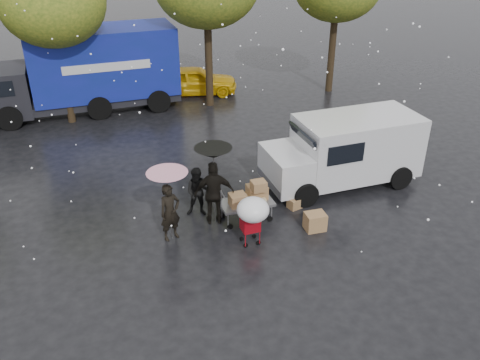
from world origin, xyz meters
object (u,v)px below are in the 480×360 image
object	(u,v)px
white_van	(346,149)
blue_truck	(85,71)
person_black	(214,193)
vendor_cart	(249,197)
yellow_taxi	(195,80)
shopping_cart	(253,212)
person_pink	(170,212)

from	to	relation	value
white_van	blue_truck	xyz separation A→B (m)	(-7.22, 9.41, 0.60)
white_van	person_black	bearing A→B (deg)	-168.88
blue_truck	vendor_cart	bearing A→B (deg)	-71.24
vendor_cart	yellow_taxi	distance (m)	11.20
yellow_taxi	shopping_cart	bearing A→B (deg)	-174.12
person_pink	vendor_cart	world-z (taller)	person_pink
person_pink	vendor_cart	distance (m)	2.32
white_van	blue_truck	size ratio (longest dim) A/B	0.59
vendor_cart	blue_truck	size ratio (longest dim) A/B	0.18
shopping_cart	yellow_taxi	world-z (taller)	shopping_cart
white_van	shopping_cart	bearing A→B (deg)	-149.84
person_black	blue_truck	bearing A→B (deg)	-65.68
vendor_cart	blue_truck	distance (m)	11.13
blue_truck	person_pink	bearing A→B (deg)	-83.31
person_pink	vendor_cart	bearing A→B (deg)	-14.06
vendor_cart	yellow_taxi	bearing A→B (deg)	82.96
shopping_cart	blue_truck	xyz separation A→B (m)	(-3.18, 11.76, 0.69)
person_pink	white_van	xyz separation A→B (m)	(5.96, 1.27, 0.34)
white_van	yellow_taxi	bearing A→B (deg)	102.80
person_pink	vendor_cart	xyz separation A→B (m)	(2.31, 0.19, -0.09)
person_pink	blue_truck	size ratio (longest dim) A/B	0.20
shopping_cart	blue_truck	bearing A→B (deg)	105.14
white_van	yellow_taxi	size ratio (longest dim) A/B	1.26
person_pink	blue_truck	distance (m)	10.80
shopping_cart	yellow_taxi	distance (m)	12.51
person_pink	yellow_taxi	size ratio (longest dim) A/B	0.42
vendor_cart	blue_truck	world-z (taller)	blue_truck
shopping_cart	blue_truck	distance (m)	12.20
vendor_cart	blue_truck	xyz separation A→B (m)	(-3.56, 10.49, 1.03)
person_black	shopping_cart	distance (m)	1.56
shopping_cart	person_black	bearing A→B (deg)	112.35
yellow_taxi	person_pink	bearing A→B (deg)	175.91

